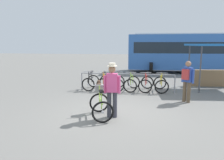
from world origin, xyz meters
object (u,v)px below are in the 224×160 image
object	(u,v)px
person_with_featured_bike	(112,88)
racked_bike_orange	(104,82)
racked_bike_black	(91,82)
racked_bike_lime	(132,83)
racked_bike_red	(146,84)
pedestrian_with_backpack	(187,79)
bus_distant	(192,51)
market_stall	(218,61)
racked_bike_yellow	(161,84)
featured_bicycle	(100,101)
racked_bike_white	(118,83)

from	to	relation	value
person_with_featured_bike	racked_bike_orange	bearing A→B (deg)	104.33
racked_bike_orange	person_with_featured_bike	world-z (taller)	person_with_featured_bike
racked_bike_black	racked_bike_orange	distance (m)	0.70
racked_bike_lime	racked_bike_red	xyz separation A→B (m)	(0.70, -0.00, 0.00)
pedestrian_with_backpack	bus_distant	bearing A→B (deg)	77.65
bus_distant	market_stall	bearing A→B (deg)	-89.51
person_with_featured_bike	market_stall	size ratio (longest dim) A/B	0.52
racked_bike_orange	racked_bike_yellow	world-z (taller)	same
racked_bike_lime	pedestrian_with_backpack	xyz separation A→B (m)	(2.27, -1.81, 0.57)
racked_bike_yellow	bus_distant	bearing A→B (deg)	68.73
racked_bike_orange	racked_bike_red	world-z (taller)	same
racked_bike_red	racked_bike_yellow	bearing A→B (deg)	-0.08
racked_bike_red	racked_bike_yellow	xyz separation A→B (m)	(0.70, -0.00, 0.00)
racked_bike_lime	featured_bicycle	size ratio (longest dim) A/B	0.92
racked_bike_yellow	market_stall	bearing A→B (deg)	24.80
racked_bike_black	bus_distant	bearing A→B (deg)	49.30
racked_bike_white	racked_bike_red	xyz separation A→B (m)	(1.40, -0.00, 0.00)
racked_bike_white	pedestrian_with_backpack	world-z (taller)	pedestrian_with_backpack
racked_bike_lime	market_stall	size ratio (longest dim) A/B	0.35
market_stall	racked_bike_lime	bearing A→B (deg)	-162.63
racked_bike_white	racked_bike_red	bearing A→B (deg)	-0.08
person_with_featured_bike	bus_distant	distance (m)	12.40
pedestrian_with_backpack	bus_distant	xyz separation A→B (m)	(2.03, 9.25, 0.80)
racked_bike_black	racked_bike_lime	size ratio (longest dim) A/B	0.95
racked_bike_white	racked_bike_lime	world-z (taller)	same
racked_bike_lime	bus_distant	world-z (taller)	bus_distant
racked_bike_white	featured_bicycle	xyz separation A→B (m)	(-0.06, -3.96, 0.12)
racked_bike_red	pedestrian_with_backpack	xyz separation A→B (m)	(1.57, -1.81, 0.57)
racked_bike_orange	person_with_featured_bike	bearing A→B (deg)	-75.67
pedestrian_with_backpack	bus_distant	distance (m)	9.51
racked_bike_yellow	featured_bicycle	size ratio (longest dim) A/B	0.88
racked_bike_black	market_stall	size ratio (longest dim) A/B	0.33
bus_distant	market_stall	distance (m)	6.09
racked_bike_white	pedestrian_with_backpack	size ratio (longest dim) A/B	0.70
racked_bike_orange	racked_bike_lime	bearing A→B (deg)	-0.08
racked_bike_orange	racked_bike_white	world-z (taller)	same
racked_bike_yellow	racked_bike_lime	bearing A→B (deg)	179.92
racked_bike_lime	racked_bike_white	bearing A→B (deg)	179.92
featured_bicycle	racked_bike_lime	bearing A→B (deg)	79.12
racked_bike_white	pedestrian_with_backpack	bearing A→B (deg)	-31.42
racked_bike_red	featured_bicycle	bearing A→B (deg)	-110.26
racked_bike_yellow	bus_distant	world-z (taller)	bus_distant
bus_distant	racked_bike_orange	bearing A→B (deg)	-127.45
person_with_featured_bike	racked_bike_white	bearing A→B (deg)	94.65
racked_bike_white	market_stall	distance (m)	5.33
racked_bike_black	racked_bike_white	xyz separation A→B (m)	(1.40, -0.00, -0.00)
market_stall	featured_bicycle	bearing A→B (deg)	-133.85
racked_bike_red	bus_distant	world-z (taller)	bus_distant
racked_bike_lime	racked_bike_yellow	xyz separation A→B (m)	(1.40, -0.00, 0.00)
racked_bike_black	racked_bike_yellow	xyz separation A→B (m)	(3.50, -0.00, -0.00)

